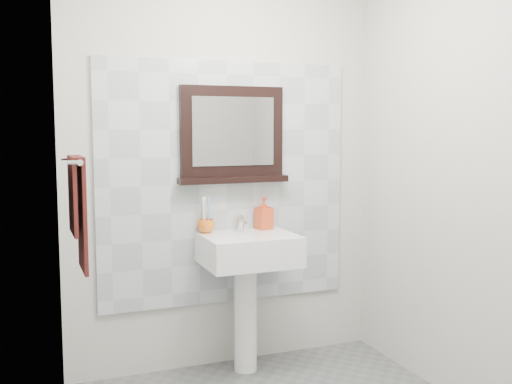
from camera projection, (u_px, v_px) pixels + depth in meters
back_wall at (226, 167)px, 3.72m from camera, size 2.00×0.01×2.50m
front_wall at (477, 214)px, 1.69m from camera, size 2.00×0.01×2.50m
left_wall at (74, 190)px, 2.34m from camera, size 0.01×2.20×2.50m
right_wall at (479, 175)px, 3.07m from camera, size 0.01×2.20×2.50m
splashback at (226, 183)px, 3.72m from camera, size 1.60×0.02×1.50m
pedestal_sink at (248, 264)px, 3.60m from camera, size 0.55×0.44×0.96m
toothbrush_cup at (206, 226)px, 3.62m from camera, size 0.13×0.13×0.08m
toothbrushes at (206, 213)px, 3.62m from camera, size 0.05×0.04×0.21m
soap_dispenser at (264, 213)px, 3.75m from camera, size 0.11×0.11×0.20m
framed_mirror at (232, 137)px, 3.68m from camera, size 0.70×0.11×0.59m
towel_bar at (75, 160)px, 2.82m from camera, size 0.07×0.40×0.03m
hand_towel at (78, 204)px, 2.85m from camera, size 0.06×0.30×0.55m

